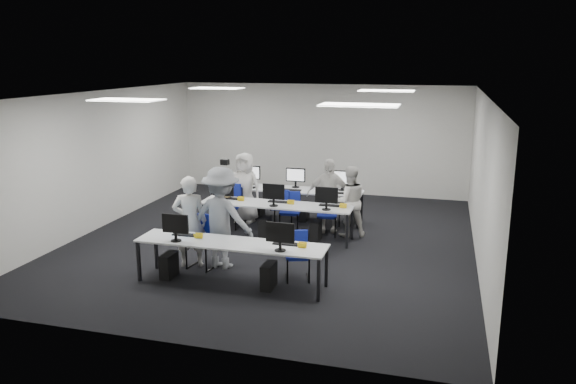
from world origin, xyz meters
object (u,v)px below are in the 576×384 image
(desk_front, at_px, (231,245))
(chair_6, at_px, (281,214))
(chair_7, at_px, (329,218))
(student_1, at_px, (349,201))
(chair_2, at_px, (229,214))
(photographer, at_px, (221,218))
(chair_3, at_px, (290,219))
(student_3, at_px, (328,195))
(student_2, at_px, (245,188))
(chair_5, at_px, (236,210))
(chair_0, at_px, (203,251))
(chair_1, at_px, (297,264))
(student_0, at_px, (190,221))
(chair_4, at_px, (327,223))
(desk_mid, at_px, (276,206))

(desk_front, xyz_separation_m, chair_6, (-0.12, 3.37, -0.40))
(chair_7, xyz_separation_m, student_1, (0.47, -0.25, 0.48))
(chair_2, bearing_deg, photographer, -76.77)
(chair_3, bearing_deg, student_3, 10.43)
(chair_2, xyz_separation_m, student_2, (0.20, 0.50, 0.50))
(chair_5, bearing_deg, student_2, 0.98)
(chair_2, xyz_separation_m, chair_7, (2.20, 0.33, -0.03))
(chair_0, relative_size, student_2, 0.58)
(chair_1, height_order, student_0, student_0)
(photographer, bearing_deg, chair_7, -111.55)
(chair_0, distance_m, student_1, 3.38)
(desk_front, bearing_deg, chair_1, 27.15)
(chair_0, bearing_deg, student_2, 103.73)
(student_3, bearing_deg, chair_2, -179.85)
(chair_4, height_order, student_0, student_0)
(student_3, bearing_deg, student_2, 166.66)
(desk_mid, height_order, student_0, student_0)
(student_0, height_order, student_2, student_0)
(chair_1, relative_size, chair_4, 0.97)
(chair_3, bearing_deg, chair_1, -78.96)
(desk_front, relative_size, photographer, 1.74)
(chair_3, bearing_deg, chair_2, 173.95)
(chair_3, bearing_deg, student_0, -122.65)
(chair_7, distance_m, student_1, 0.72)
(chair_3, xyz_separation_m, student_1, (1.27, 0.06, 0.48))
(chair_6, relative_size, student_0, 0.53)
(chair_2, relative_size, student_0, 0.57)
(student_0, relative_size, student_2, 1.04)
(chair_4, bearing_deg, chair_6, 155.66)
(chair_0, relative_size, student_0, 0.56)
(student_1, bearing_deg, desk_mid, -2.78)
(chair_6, bearing_deg, chair_2, -169.45)
(chair_6, relative_size, photographer, 0.48)
(chair_4, height_order, chair_5, chair_5)
(desk_mid, height_order, chair_2, chair_2)
(chair_7, height_order, student_3, student_3)
(chair_1, distance_m, chair_4, 2.56)
(student_2, distance_m, student_3, 2.00)
(chair_0, relative_size, photographer, 0.51)
(chair_2, xyz_separation_m, student_3, (2.19, 0.27, 0.51))
(student_1, bearing_deg, chair_7, -50.74)
(desk_front, xyz_separation_m, chair_1, (1.00, 0.51, -0.42))
(chair_5, distance_m, student_1, 2.76)
(chair_3, xyz_separation_m, chair_6, (-0.29, 0.30, 0.01))
(desk_front, relative_size, student_1, 2.13)
(chair_7, bearing_deg, chair_6, 179.34)
(student_0, bearing_deg, chair_4, -148.89)
(chair_0, bearing_deg, chair_6, 85.22)
(desk_mid, xyz_separation_m, chair_0, (-0.78, -1.98, -0.39))
(chair_1, xyz_separation_m, chair_2, (-2.23, 2.54, 0.04))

